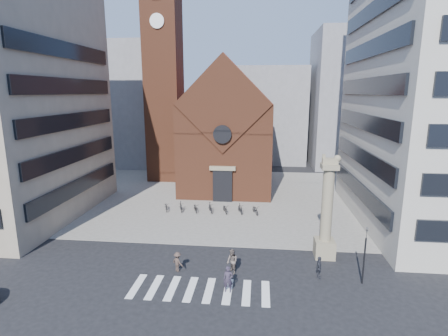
{
  "coord_description": "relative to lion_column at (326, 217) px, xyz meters",
  "views": [
    {
      "loc": [
        4.48,
        -24.6,
        13.47
      ],
      "look_at": [
        1.1,
        8.0,
        6.29
      ],
      "focal_mm": 28.0,
      "sensor_mm": 36.0,
      "label": 1
    }
  ],
  "objects": [
    {
      "name": "ground",
      "position": [
        -10.01,
        -3.0,
        -3.46
      ],
      "size": [
        120.0,
        120.0,
        0.0
      ],
      "primitive_type": "plane",
      "color": "black",
      "rests_on": "ground"
    },
    {
      "name": "piazza",
      "position": [
        -10.01,
        16.0,
        -3.43
      ],
      "size": [
        46.0,
        30.0,
        0.05
      ],
      "primitive_type": "cube",
      "color": "gray",
      "rests_on": "ground"
    },
    {
      "name": "zebra_crossing",
      "position": [
        -9.46,
        -6.0,
        -3.45
      ],
      "size": [
        10.2,
        3.2,
        0.01
      ],
      "primitive_type": null,
      "color": "white",
      "rests_on": "ground"
    },
    {
      "name": "church",
      "position": [
        -10.01,
        22.04,
        4.53
      ],
      "size": [
        12.0,
        16.65,
        18.0
      ],
      "color": "brown",
      "rests_on": "ground"
    },
    {
      "name": "campanile",
      "position": [
        -20.01,
        25.0,
        12.28
      ],
      "size": [
        5.5,
        5.5,
        31.2
      ],
      "color": "brown",
      "rests_on": "ground"
    },
    {
      "name": "bg_block_left",
      "position": [
        -30.01,
        37.0,
        7.54
      ],
      "size": [
        16.0,
        14.0,
        22.0
      ],
      "primitive_type": "cube",
      "color": "gray",
      "rests_on": "ground"
    },
    {
      "name": "bg_block_mid",
      "position": [
        -4.01,
        42.0,
        5.54
      ],
      "size": [
        14.0,
        12.0,
        18.0
      ],
      "primitive_type": "cube",
      "color": "gray",
      "rests_on": "ground"
    },
    {
      "name": "bg_block_right",
      "position": [
        11.99,
        39.0,
        8.54
      ],
      "size": [
        16.0,
        14.0,
        24.0
      ],
      "primitive_type": "cube",
      "color": "gray",
      "rests_on": "ground"
    },
    {
      "name": "lion_column",
      "position": [
        0.0,
        0.0,
        0.0
      ],
      "size": [
        1.63,
        1.6,
        8.68
      ],
      "color": "gray",
      "rests_on": "ground"
    },
    {
      "name": "traffic_light",
      "position": [
        1.99,
        -4.0,
        -1.17
      ],
      "size": [
        0.13,
        0.16,
        4.3
      ],
      "color": "black",
      "rests_on": "ground"
    },
    {
      "name": "pedestrian_0",
      "position": [
        -7.48,
        -6.04,
        -2.53
      ],
      "size": [
        0.71,
        0.49,
        1.86
      ],
      "primitive_type": "imported",
      "rotation": [
        0.0,
        0.0,
        0.07
      ],
      "color": "#2E2737",
      "rests_on": "ground"
    },
    {
      "name": "pedestrian_1",
      "position": [
        -7.41,
        -3.5,
        -2.5
      ],
      "size": [
        1.13,
        1.17,
        1.91
      ],
      "primitive_type": "imported",
      "rotation": [
        0.0,
        0.0,
        -0.93
      ],
      "color": "#5E524B",
      "rests_on": "ground"
    },
    {
      "name": "pedestrian_2",
      "position": [
        -1.01,
        -3.53,
        -2.61
      ],
      "size": [
        0.51,
        1.02,
        1.69
      ],
      "primitive_type": "imported",
      "rotation": [
        0.0,
        0.0,
        1.47
      ],
      "color": "#2B2C33",
      "rests_on": "ground"
    },
    {
      "name": "pedestrian_3",
      "position": [
        -11.57,
        -3.64,
        -2.68
      ],
      "size": [
        1.16,
        1.04,
        1.56
      ],
      "primitive_type": "imported",
      "rotation": [
        0.0,
        0.0,
        2.55
      ],
      "color": "#41322B",
      "rests_on": "ground"
    },
    {
      "name": "scooter_0",
      "position": [
        -16.07,
        9.77,
        -2.92
      ],
      "size": [
        1.19,
        1.97,
        0.98
      ],
      "primitive_type": "imported",
      "rotation": [
        0.0,
        0.0,
        0.31
      ],
      "color": "black",
      "rests_on": "piazza"
    },
    {
      "name": "scooter_1",
      "position": [
        -14.37,
        9.77,
        -2.86
      ],
      "size": [
        1.04,
        1.88,
        1.09
      ],
      "primitive_type": "imported",
      "rotation": [
        0.0,
        0.0,
        0.31
      ],
      "color": "black",
      "rests_on": "piazza"
    },
    {
      "name": "scooter_2",
      "position": [
        -12.67,
        9.77,
        -2.92
      ],
      "size": [
        1.19,
        1.97,
        0.98
      ],
      "primitive_type": "imported",
      "rotation": [
        0.0,
        0.0,
        0.31
      ],
      "color": "black",
      "rests_on": "piazza"
    },
    {
      "name": "scooter_3",
      "position": [
        -10.97,
        9.77,
        -2.86
      ],
      "size": [
        1.04,
        1.88,
        1.09
      ],
      "primitive_type": "imported",
      "rotation": [
        0.0,
        0.0,
        0.31
      ],
      "color": "black",
      "rests_on": "piazza"
    },
    {
      "name": "scooter_4",
      "position": [
        -9.27,
        9.77,
        -2.92
      ],
      "size": [
        1.19,
        1.97,
        0.98
      ],
      "primitive_type": "imported",
      "rotation": [
        0.0,
        0.0,
        0.31
      ],
      "color": "black",
      "rests_on": "piazza"
    },
    {
      "name": "scooter_5",
      "position": [
        -7.57,
        9.77,
        -2.86
      ],
      "size": [
        1.04,
        1.88,
        1.09
      ],
      "primitive_type": "imported",
      "rotation": [
        0.0,
        0.0,
        0.31
      ],
      "color": "black",
      "rests_on": "piazza"
    },
    {
      "name": "scooter_6",
      "position": [
        -5.87,
        9.77,
        -2.92
      ],
      "size": [
        1.19,
        1.97,
        0.98
      ],
      "primitive_type": "imported",
      "rotation": [
        0.0,
        0.0,
        0.31
      ],
      "color": "black",
      "rests_on": "piazza"
    }
  ]
}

